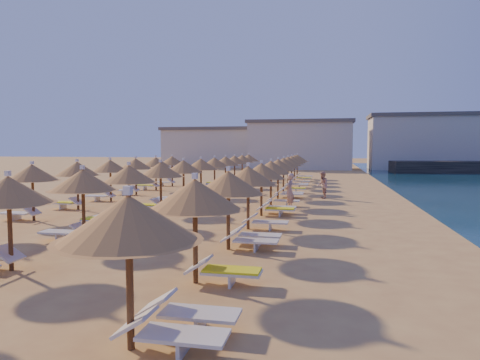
% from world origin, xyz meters
% --- Properties ---
extents(ground, '(220.00, 220.00, 0.00)m').
position_xyz_m(ground, '(0.00, 0.00, 0.00)').
color(ground, tan).
rests_on(ground, ground).
extents(hotel_blocks, '(48.22, 11.93, 8.10)m').
position_xyz_m(hotel_blocks, '(3.17, 46.01, 3.70)').
color(hotel_blocks, beige).
rests_on(hotel_blocks, ground).
extents(parasol_row_east, '(2.40, 40.61, 2.66)m').
position_xyz_m(parasol_row_east, '(2.02, 4.15, 2.10)').
color(parasol_row_east, brown).
rests_on(parasol_row_east, ground).
extents(parasol_row_west, '(2.40, 40.61, 2.66)m').
position_xyz_m(parasol_row_west, '(-3.09, 4.15, 2.10)').
color(parasol_row_west, brown).
rests_on(parasol_row_west, ground).
extents(parasol_row_inland, '(2.40, 23.24, 2.66)m').
position_xyz_m(parasol_row_inland, '(-7.71, 2.41, 2.10)').
color(parasol_row_inland, brown).
rests_on(parasol_row_inland, ground).
extents(loungers, '(12.94, 38.87, 0.66)m').
position_xyz_m(loungers, '(-1.84, 3.66, 0.34)').
color(loungers, white).
rests_on(loungers, ground).
extents(beachgoer_b, '(0.71, 0.88, 1.73)m').
position_xyz_m(beachgoer_b, '(4.80, 6.49, 0.87)').
color(beachgoer_b, tan).
rests_on(beachgoer_b, ground).
extents(beachgoer_a, '(0.56, 0.76, 1.91)m').
position_xyz_m(beachgoer_a, '(3.17, 1.23, 0.96)').
color(beachgoer_a, tan).
rests_on(beachgoer_a, ground).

